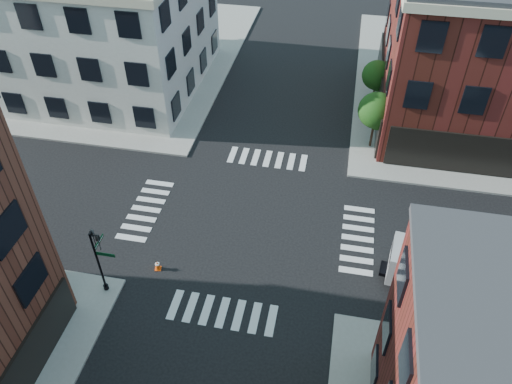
{
  "coord_description": "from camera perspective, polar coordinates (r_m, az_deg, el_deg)",
  "views": [
    {
      "loc": [
        4.87,
        -22.4,
        22.86
      ],
      "look_at": [
        0.42,
        0.32,
        2.5
      ],
      "focal_mm": 35.0,
      "sensor_mm": 36.0,
      "label": 1
    }
  ],
  "objects": [
    {
      "name": "tree_far",
      "position": [
        43.35,
        13.69,
        12.68
      ],
      "size": [
        2.43,
        2.43,
        4.07
      ],
      "color": "black",
      "rests_on": "ground"
    },
    {
      "name": "sidewalk_nw",
      "position": [
        55.43,
        -18.57,
        14.94
      ],
      "size": [
        30.0,
        30.0,
        0.15
      ],
      "primitive_type": "cube",
      "color": "gray",
      "rests_on": "ground"
    },
    {
      "name": "building_nw",
      "position": [
        48.44,
        -20.38,
        17.89
      ],
      "size": [
        22.0,
        16.0,
        11.0
      ],
      "primitive_type": "cube",
      "color": "beige",
      "rests_on": "ground"
    },
    {
      "name": "signal_pole",
      "position": [
        27.96,
        -17.52,
        -6.9
      ],
      "size": [
        1.29,
        1.24,
        4.6
      ],
      "color": "black",
      "rests_on": "ground"
    },
    {
      "name": "tree_near",
      "position": [
        38.0,
        13.65,
        8.85
      ],
      "size": [
        2.69,
        2.69,
        4.49
      ],
      "color": "black",
      "rests_on": "ground"
    },
    {
      "name": "ground",
      "position": [
        32.38,
        -0.85,
        -3.6
      ],
      "size": [
        120.0,
        120.0,
        0.0
      ],
      "primitive_type": "plane",
      "color": "black",
      "rests_on": "ground"
    },
    {
      "name": "box_truck",
      "position": [
        29.51,
        23.02,
        -8.38
      ],
      "size": [
        8.2,
        3.44,
        3.62
      ],
      "rotation": [
        0.0,
        0.0,
        -0.13
      ],
      "color": "silver",
      "rests_on": "ground"
    },
    {
      "name": "traffic_cone",
      "position": [
        30.11,
        -11.2,
        -8.22
      ],
      "size": [
        0.43,
        0.43,
        0.67
      ],
      "rotation": [
        0.0,
        0.0,
        0.21
      ],
      "color": "#F14B0A",
      "rests_on": "ground"
    }
  ]
}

